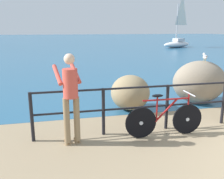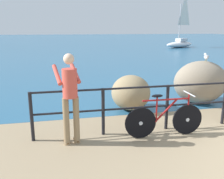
% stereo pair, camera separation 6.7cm
% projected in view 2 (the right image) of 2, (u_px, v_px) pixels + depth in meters
% --- Properties ---
extents(ground_plane, '(120.00, 120.00, 0.10)m').
position_uv_depth(ground_plane, '(100.00, 53.00, 22.90)').
color(ground_plane, '#937F60').
extents(sea_surface, '(120.00, 90.00, 0.01)m').
position_uv_depth(sea_surface, '(77.00, 40.00, 49.58)').
color(sea_surface, '#285B7F').
rests_on(sea_surface, ground_plane).
extents(bicycle, '(1.70, 0.48, 0.92)m').
position_uv_depth(bicycle, '(165.00, 118.00, 5.14)').
color(bicycle, black).
rests_on(bicycle, ground_plane).
extents(person_at_railing, '(0.54, 0.67, 1.78)m').
position_uv_depth(person_at_railing, '(70.00, 95.00, 4.66)').
color(person_at_railing, '#8C7251').
rests_on(person_at_railing, ground_plane).
extents(breakwater_boulder_main, '(1.66, 1.18, 1.28)m').
position_uv_depth(breakwater_boulder_main, '(200.00, 82.00, 7.42)').
color(breakwater_boulder_main, gray).
rests_on(breakwater_boulder_main, ground).
extents(breakwater_boulder_left, '(1.08, 1.09, 0.98)m').
position_uv_depth(breakwater_boulder_left, '(131.00, 93.00, 6.82)').
color(breakwater_boulder_left, '#937F5B').
rests_on(breakwater_boulder_left, ground).
extents(seagull, '(0.19, 0.34, 0.23)m').
position_uv_depth(seagull, '(206.00, 57.00, 7.16)').
color(seagull, gold).
rests_on(seagull, breakwater_boulder_main).
extents(sailboat, '(4.53, 3.07, 6.16)m').
position_uv_depth(sailboat, '(180.00, 41.00, 29.07)').
color(sailboat, white).
rests_on(sailboat, sea_surface).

